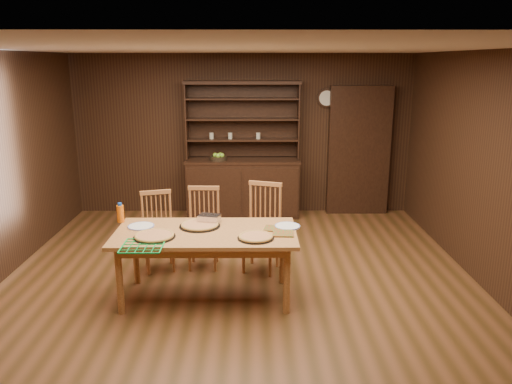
{
  "coord_description": "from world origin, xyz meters",
  "views": [
    {
      "loc": [
        0.16,
        -5.16,
        2.47
      ],
      "look_at": [
        0.2,
        0.4,
        1.01
      ],
      "focal_mm": 35.0,
      "sensor_mm": 36.0,
      "label": 1
    }
  ],
  "objects_px": {
    "china_hutch": "(243,180)",
    "chair_center": "(204,225)",
    "dining_table": "(206,239)",
    "juice_bottle": "(120,213)",
    "chair_right": "(263,224)",
    "chair_left": "(158,228)"
  },
  "relations": [
    {
      "from": "china_hutch",
      "to": "chair_center",
      "type": "height_order",
      "value": "china_hutch"
    },
    {
      "from": "dining_table",
      "to": "juice_bottle",
      "type": "bearing_deg",
      "value": 161.59
    },
    {
      "from": "dining_table",
      "to": "china_hutch",
      "type": "bearing_deg",
      "value": 83.58
    },
    {
      "from": "china_hutch",
      "to": "juice_bottle",
      "type": "xyz_separation_m",
      "value": [
        -1.3,
        -2.65,
        0.25
      ]
    },
    {
      "from": "chair_center",
      "to": "chair_right",
      "type": "xyz_separation_m",
      "value": [
        0.73,
        -0.1,
        0.04
      ]
    },
    {
      "from": "juice_bottle",
      "to": "chair_left",
      "type": "bearing_deg",
      "value": 58.75
    },
    {
      "from": "chair_left",
      "to": "chair_right",
      "type": "xyz_separation_m",
      "value": [
        1.28,
        -0.03,
        0.06
      ]
    },
    {
      "from": "dining_table",
      "to": "chair_center",
      "type": "distance_m",
      "value": 0.92
    },
    {
      "from": "dining_table",
      "to": "chair_right",
      "type": "bearing_deg",
      "value": 52.25
    },
    {
      "from": "chair_left",
      "to": "juice_bottle",
      "type": "distance_m",
      "value": 0.68
    },
    {
      "from": "chair_center",
      "to": "chair_right",
      "type": "distance_m",
      "value": 0.74
    },
    {
      "from": "dining_table",
      "to": "juice_bottle",
      "type": "relative_size",
      "value": 8.61
    },
    {
      "from": "dining_table",
      "to": "chair_left",
      "type": "bearing_deg",
      "value": 128.74
    },
    {
      "from": "juice_bottle",
      "to": "dining_table",
      "type": "bearing_deg",
      "value": -18.41
    },
    {
      "from": "china_hutch",
      "to": "dining_table",
      "type": "height_order",
      "value": "china_hutch"
    },
    {
      "from": "china_hutch",
      "to": "chair_left",
      "type": "distance_m",
      "value": 2.37
    },
    {
      "from": "juice_bottle",
      "to": "china_hutch",
      "type": "bearing_deg",
      "value": 63.91
    },
    {
      "from": "dining_table",
      "to": "chair_left",
      "type": "xyz_separation_m",
      "value": [
        -0.66,
        0.82,
        -0.16
      ]
    },
    {
      "from": "china_hutch",
      "to": "dining_table",
      "type": "xyz_separation_m",
      "value": [
        -0.33,
        -2.97,
        0.07
      ]
    },
    {
      "from": "chair_center",
      "to": "juice_bottle",
      "type": "distance_m",
      "value": 1.08
    },
    {
      "from": "chair_right",
      "to": "dining_table",
      "type": "bearing_deg",
      "value": -108.89
    },
    {
      "from": "chair_left",
      "to": "chair_center",
      "type": "xyz_separation_m",
      "value": [
        0.55,
        0.08,
        0.02
      ]
    }
  ]
}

